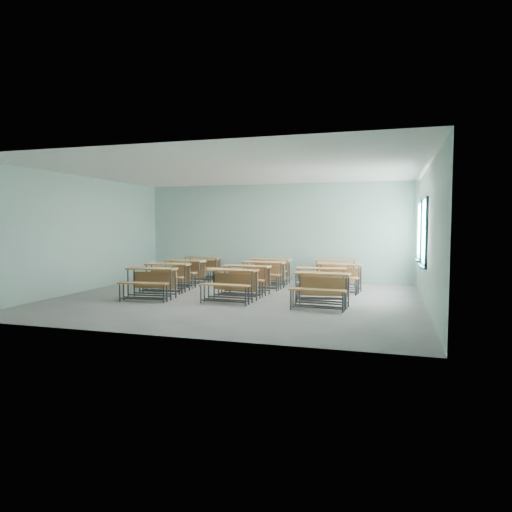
# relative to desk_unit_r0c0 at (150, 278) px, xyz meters

# --- Properties ---
(room) EXTENTS (9.04, 8.04, 3.24)m
(room) POSITION_rel_desk_unit_r0c0_xyz_m (2.13, 0.72, 1.08)
(room) COLOR gray
(room) RESTS_ON ground
(desk_unit_r0c0) EXTENTS (1.31, 0.94, 0.78)m
(desk_unit_r0c0) POSITION_rel_desk_unit_r0c0_xyz_m (0.00, 0.00, 0.00)
(desk_unit_r0c0) COLOR #A86E3C
(desk_unit_r0c0) RESTS_ON ground
(desk_unit_r0c1) EXTENTS (1.28, 0.89, 0.78)m
(desk_unit_r0c1) POSITION_rel_desk_unit_r0c0_xyz_m (2.05, 0.27, 0.00)
(desk_unit_r0c1) COLOR #A86E3C
(desk_unit_r0c1) RESTS_ON ground
(desk_unit_r0c2) EXTENTS (1.29, 0.91, 0.78)m
(desk_unit_r0c2) POSITION_rel_desk_unit_r0c0_xyz_m (4.27, 0.08, 0.00)
(desk_unit_r0c2) COLOR #A86E3C
(desk_unit_r0c2) RESTS_ON ground
(desk_unit_r1c0) EXTENTS (1.30, 0.93, 0.78)m
(desk_unit_r1c0) POSITION_rel_desk_unit_r0c0_xyz_m (-0.22, 1.27, 0.00)
(desk_unit_r1c0) COLOR #A86E3C
(desk_unit_r1c0) RESTS_ON ground
(desk_unit_r1c1) EXTENTS (1.28, 0.89, 0.78)m
(desk_unit_r1c1) POSITION_rel_desk_unit_r0c0_xyz_m (2.07, 1.35, 0.00)
(desk_unit_r1c1) COLOR #A86E3C
(desk_unit_r1c1) RESTS_ON ground
(desk_unit_r1c2) EXTENTS (1.33, 0.97, 0.78)m
(desk_unit_r1c2) POSITION_rel_desk_unit_r0c0_xyz_m (4.09, 1.23, 0.00)
(desk_unit_r1c2) COLOR #A86E3C
(desk_unit_r1c2) RESTS_ON ground
(desk_unit_r2c0) EXTENTS (1.29, 0.91, 0.78)m
(desk_unit_r2c0) POSITION_rel_desk_unit_r0c0_xyz_m (-0.29, 2.49, 0.00)
(desk_unit_r2c0) COLOR #A86E3C
(desk_unit_r2c0) RESTS_ON ground
(desk_unit_r2c1) EXTENTS (1.27, 0.88, 0.78)m
(desk_unit_r2c1) POSITION_rel_desk_unit_r0c0_xyz_m (2.17, 2.63, 0.00)
(desk_unit_r2c1) COLOR #A86E3C
(desk_unit_r2c1) RESTS_ON ground
(desk_unit_r2c2) EXTENTS (1.33, 0.97, 0.78)m
(desk_unit_r2c2) POSITION_rel_desk_unit_r0c0_xyz_m (4.37, 2.54, 0.00)
(desk_unit_r2c2) COLOR #A86E3C
(desk_unit_r2c2) RESTS_ON ground
(desk_unit_r3c0) EXTENTS (1.29, 0.90, 0.78)m
(desk_unit_r3c0) POSITION_rel_desk_unit_r0c0_xyz_m (-0.34, 3.98, 0.00)
(desk_unit_r3c0) COLOR #A86E3C
(desk_unit_r3c0) RESTS_ON ground
(desk_unit_r3c1) EXTENTS (1.27, 0.87, 0.78)m
(desk_unit_r3c1) POSITION_rel_desk_unit_r0c0_xyz_m (2.11, 3.71, 0.00)
(desk_unit_r3c1) COLOR #A86E3C
(desk_unit_r3c1) RESTS_ON ground
(desk_unit_r3c2) EXTENTS (1.33, 0.98, 0.78)m
(desk_unit_r3c2) POSITION_rel_desk_unit_r0c0_xyz_m (4.12, 3.98, 0.00)
(desk_unit_r3c2) COLOR #A86E3C
(desk_unit_r3c2) RESTS_ON ground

